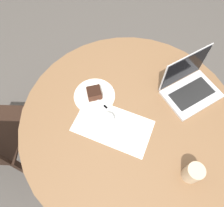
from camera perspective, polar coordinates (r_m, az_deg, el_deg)
The scene contains 9 objects.
ground_plane at distance 1.91m, azimuth 3.09°, elevation -13.41°, with size 12.00×12.00×0.00m, color #4C4742.
dining_table at distance 1.33m, azimuth 4.35°, elevation -6.39°, with size 1.21×1.21×0.76m.
paper_document at distance 1.17m, azimuth 0.20°, elevation -5.87°, with size 0.45×0.33×0.00m.
plate at distance 1.25m, azimuth -4.59°, elevation 1.97°, with size 0.23×0.23×0.01m.
cake_slice at distance 1.23m, azimuth -4.70°, elevation 2.78°, with size 0.10×0.11×0.05m.
fork at distance 1.23m, azimuth -3.39°, elevation 0.67°, with size 0.17×0.04×0.00m.
coffee_glass at distance 1.11m, azimuth 20.39°, elevation -16.62°, with size 0.08×0.08×0.11m.
water_glass at distance 1.13m, azimuth -1.22°, elevation -4.90°, with size 0.07×0.07×0.10m.
laptop at distance 1.31m, azimuth 19.61°, elevation 4.12°, with size 0.32×0.36×0.24m.
Camera 1 is at (-0.23, 0.45, 1.84)m, focal length 35.00 mm.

